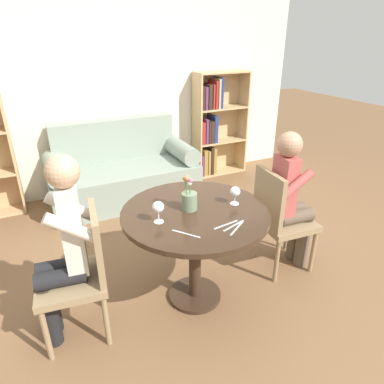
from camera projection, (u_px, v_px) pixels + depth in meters
name	position (u px, v px, depth m)	size (l,w,h in m)	color
ground_plane	(195.00, 296.00, 2.66)	(16.00, 16.00, 0.00)	brown
back_wall	(105.00, 80.00, 4.00)	(5.20, 0.05, 2.70)	silver
round_table	(195.00, 228.00, 2.40)	(1.02, 1.02, 0.75)	#382619
couch	(123.00, 174.00, 4.10)	(1.70, 0.80, 0.92)	gray
bookshelf_right	(213.00, 126.00, 4.71)	(0.74, 0.28, 1.40)	tan
chair_left	(82.00, 270.00, 2.17)	(0.47, 0.47, 0.90)	#937A56
chair_right	(279.00, 216.00, 2.80)	(0.45, 0.45, 0.90)	#937A56
person_left	(62.00, 250.00, 2.08)	(0.44, 0.37, 1.26)	black
person_right	(291.00, 200.00, 2.76)	(0.44, 0.36, 1.20)	brown
wine_glass_left	(158.00, 208.00, 2.16)	(0.08, 0.08, 0.15)	white
wine_glass_right	(235.00, 192.00, 2.39)	(0.07, 0.07, 0.13)	white
flower_vase	(189.00, 199.00, 2.33)	(0.11, 0.11, 0.26)	gray
knife_left_setting	(226.00, 225.00, 2.17)	(0.19, 0.04, 0.00)	silver
fork_left_setting	(237.00, 228.00, 2.13)	(0.16, 0.12, 0.00)	silver
knife_right_setting	(234.00, 226.00, 2.16)	(0.18, 0.07, 0.00)	silver
fork_right_setting	(186.00, 234.00, 2.07)	(0.12, 0.16, 0.00)	silver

